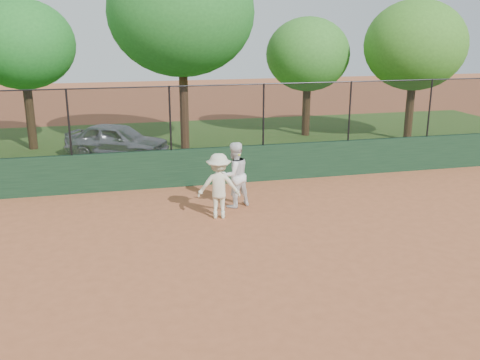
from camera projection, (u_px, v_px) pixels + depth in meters
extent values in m
plane|color=#AD5D38|center=(228.00, 263.00, 11.62)|extent=(80.00, 80.00, 0.00)
cube|color=#1B3B23|center=(188.00, 167.00, 17.05)|extent=(26.00, 0.20, 1.20)
cube|color=#2D5219|center=(168.00, 146.00, 22.81)|extent=(36.00, 12.00, 0.01)
imported|color=#A0A4A9|center=(117.00, 141.00, 20.65)|extent=(4.27, 3.28, 1.36)
imported|color=white|center=(234.00, 175.00, 14.99)|extent=(1.09, 0.98, 1.86)
imported|color=beige|center=(219.00, 186.00, 14.12)|extent=(1.25, 0.88, 1.76)
sphere|color=#BCD02E|center=(239.00, 155.00, 13.70)|extent=(0.07, 0.07, 0.07)
cube|color=black|center=(186.00, 118.00, 16.60)|extent=(26.00, 0.02, 2.00)
cylinder|color=black|center=(185.00, 86.00, 16.33)|extent=(26.00, 0.04, 0.04)
cylinder|color=black|center=(69.00, 122.00, 15.81)|extent=(0.06, 0.06, 2.00)
cylinder|color=black|center=(170.00, 118.00, 16.49)|extent=(0.06, 0.06, 2.00)
cylinder|color=black|center=(263.00, 115.00, 17.17)|extent=(0.06, 0.06, 2.00)
cylinder|color=black|center=(350.00, 111.00, 17.85)|extent=(0.06, 0.06, 2.00)
cylinder|color=black|center=(430.00, 108.00, 18.53)|extent=(0.06, 0.06, 2.00)
cylinder|color=#402C16|center=(30.00, 117.00, 21.94)|extent=(0.36, 0.36, 2.65)
ellipsoid|color=#1F6B22|center=(22.00, 44.00, 21.12)|extent=(4.10, 3.73, 3.55)
cylinder|color=#4D2F1B|center=(184.00, 110.00, 21.90)|extent=(0.36, 0.36, 3.22)
ellipsoid|color=#216822|center=(181.00, 12.00, 20.83)|extent=(5.76, 5.23, 4.97)
cylinder|color=#3F2915|center=(306.00, 112.00, 24.76)|extent=(0.36, 0.36, 2.23)
ellipsoid|color=#337124|center=(308.00, 54.00, 24.04)|extent=(3.82, 3.47, 3.30)
cylinder|color=#442E18|center=(409.00, 113.00, 23.71)|extent=(0.36, 0.36, 2.42)
ellipsoid|color=#387220|center=(415.00, 45.00, 22.89)|extent=(4.45, 4.05, 3.85)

